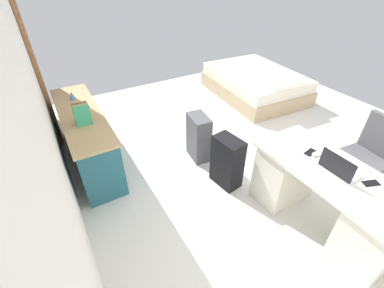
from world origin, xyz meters
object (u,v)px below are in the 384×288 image
at_px(bed, 255,83).
at_px(laptop, 339,168).
at_px(desk, 324,199).
at_px(credenza, 87,137).
at_px(cell_phone_by_mouse, 310,152).
at_px(office_chair, 364,162).
at_px(cell_phone_near_laptop, 371,183).
at_px(suitcase_black, 227,162).
at_px(suitcase_spare_grey, 199,137).
at_px(computer_mouse, 316,154).
at_px(figurine_small, 72,95).

height_order(bed, laptop, laptop).
bearing_deg(desk, credenza, 37.55).
bearing_deg(credenza, cell_phone_by_mouse, -138.00).
distance_m(office_chair, cell_phone_near_laptop, 0.88).
distance_m(suitcase_black, suitcase_spare_grey, 0.61).
height_order(bed, cell_phone_by_mouse, cell_phone_by_mouse).
distance_m(credenza, bed, 3.36).
bearing_deg(computer_mouse, cell_phone_by_mouse, 14.64).
bearing_deg(office_chair, computer_mouse, 81.44).
bearing_deg(laptop, office_chair, -80.54).
relative_size(bed, suitcase_spare_grey, 3.13).
bearing_deg(bed, computer_mouse, 148.52).
bearing_deg(figurine_small, desk, -147.10).
bearing_deg(bed, credenza, 98.14).
bearing_deg(desk, bed, -29.85).
bearing_deg(bed, figurine_small, 90.78).
height_order(office_chair, computer_mouse, office_chair).
bearing_deg(suitcase_spare_grey, office_chair, -132.29).
bearing_deg(suitcase_black, computer_mouse, -155.68).
relative_size(credenza, cell_phone_near_laptop, 13.24).
xyz_separation_m(desk, laptop, (-0.02, -0.00, 0.41)).
bearing_deg(figurine_small, suitcase_spare_grey, -130.12).
distance_m(suitcase_black, computer_mouse, 0.98).
bearing_deg(suitcase_black, suitcase_spare_grey, -5.95).
height_order(suitcase_spare_grey, laptop, laptop).
bearing_deg(figurine_small, suitcase_black, -142.28).
height_order(suitcase_black, laptop, laptop).
height_order(office_chair, bed, office_chair).
bearing_deg(desk, suitcase_black, 23.12).
relative_size(suitcase_black, laptop, 2.07).
relative_size(suitcase_black, computer_mouse, 6.45).
bearing_deg(laptop, cell_phone_near_laptop, -152.81).
bearing_deg(suitcase_black, bed, -56.36).
height_order(office_chair, cell_phone_by_mouse, office_chair).
distance_m(suitcase_spare_grey, laptop, 1.74).
distance_m(office_chair, cell_phone_by_mouse, 0.89).
bearing_deg(computer_mouse, office_chair, -98.22).
xyz_separation_m(suitcase_black, cell_phone_near_laptop, (-1.23, -0.54, 0.43)).
xyz_separation_m(bed, computer_mouse, (-2.50, 1.53, 0.52)).
height_order(desk, cell_phone_near_laptop, cell_phone_near_laptop).
bearing_deg(office_chair, suitcase_black, 55.62).
relative_size(bed, computer_mouse, 19.95).
distance_m(suitcase_spare_grey, cell_phone_by_mouse, 1.45).
bearing_deg(laptop, desk, 3.36).
distance_m(office_chair, bed, 2.73).
distance_m(desk, suitcase_black, 1.08).
height_order(cell_phone_by_mouse, figurine_small, figurine_small).
distance_m(suitcase_black, cell_phone_by_mouse, 0.93).
distance_m(office_chair, suitcase_black, 1.53).
height_order(cell_phone_near_laptop, cell_phone_by_mouse, same).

